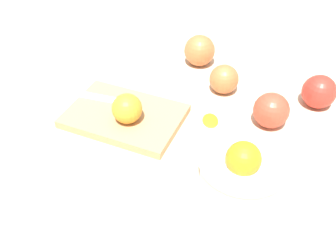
% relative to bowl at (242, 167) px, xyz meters
% --- Properties ---
extents(ground_plane, '(2.40, 2.40, 0.00)m').
position_rel_bowl_xyz_m(ground_plane, '(0.18, -0.14, -0.04)').
color(ground_plane, beige).
extents(bowl, '(0.17, 0.17, 0.10)m').
position_rel_bowl_xyz_m(bowl, '(0.00, 0.00, 0.00)').
color(bowl, white).
rests_on(bowl, ground_plane).
extents(cutting_board, '(0.27, 0.20, 0.02)m').
position_rel_bowl_xyz_m(cutting_board, '(0.29, -0.05, -0.03)').
color(cutting_board, tan).
rests_on(cutting_board, ground_plane).
extents(orange_on_board, '(0.07, 0.07, 0.07)m').
position_rel_bowl_xyz_m(orange_on_board, '(0.27, -0.03, 0.01)').
color(orange_on_board, orange).
rests_on(orange_on_board, cutting_board).
extents(knife, '(0.16, 0.05, 0.01)m').
position_rel_bowl_xyz_m(knife, '(0.33, -0.07, -0.01)').
color(knife, silver).
rests_on(knife, cutting_board).
extents(apple_front_right, '(0.08, 0.08, 0.08)m').
position_rel_bowl_xyz_m(apple_front_right, '(0.25, -0.34, 0.00)').
color(apple_front_right, '#CC6638').
rests_on(apple_front_right, ground_plane).
extents(apple_front_left, '(0.07, 0.07, 0.07)m').
position_rel_bowl_xyz_m(apple_front_left, '(0.14, -0.25, -0.00)').
color(apple_front_left, '#CC6638').
rests_on(apple_front_left, ground_plane).
extents(apple_front_left_2, '(0.08, 0.08, 0.08)m').
position_rel_bowl_xyz_m(apple_front_left_2, '(0.00, -0.19, 0.00)').
color(apple_front_left_2, '#D6422D').
rests_on(apple_front_left_2, ground_plane).
extents(apple_front_left_3, '(0.08, 0.08, 0.08)m').
position_rel_bowl_xyz_m(apple_front_left_3, '(-0.07, -0.31, 0.00)').
color(apple_front_left_3, red).
rests_on(apple_front_left_3, ground_plane).
extents(citrus_peel, '(0.06, 0.06, 0.01)m').
position_rel_bowl_xyz_m(citrus_peel, '(0.12, -0.13, -0.03)').
color(citrus_peel, orange).
rests_on(citrus_peel, ground_plane).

